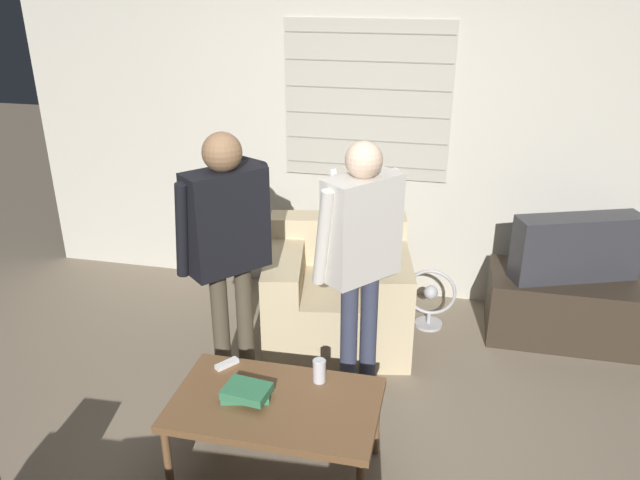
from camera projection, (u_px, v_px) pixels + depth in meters
name	position (u px, v px, depth m)	size (l,w,h in m)	color
ground_plane	(287.00, 461.00, 3.27)	(16.00, 16.00, 0.00)	#7F705B
wall_back	(357.00, 131.00, 4.58)	(5.20, 0.08, 2.55)	#BCB7A8
armchair_beige	(337.00, 294.00, 4.27)	(1.09, 1.01, 0.79)	#C6B289
coffee_table	(276.00, 408.00, 3.03)	(1.01, 0.61, 0.46)	brown
tv_stand	(566.00, 307.00, 4.31)	(1.04, 0.54, 0.46)	#33281E
tv	(576.00, 248.00, 4.13)	(0.86, 0.48, 0.44)	#2D2D33
person_left_standing	(226.00, 232.00, 3.51)	(0.51, 0.82, 1.59)	#4C4233
person_right_standing	(360.00, 242.00, 3.45)	(0.51, 0.79, 1.56)	#33384C
book_stack	(247.00, 392.00, 3.01)	(0.26, 0.19, 0.07)	#33754C
soda_can	(319.00, 371.00, 3.13)	(0.07, 0.07, 0.13)	silver
spare_remote	(227.00, 364.00, 3.28)	(0.11, 0.13, 0.02)	white
floor_fan	(430.00, 298.00, 4.44)	(0.36, 0.20, 0.45)	#A8A8AD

